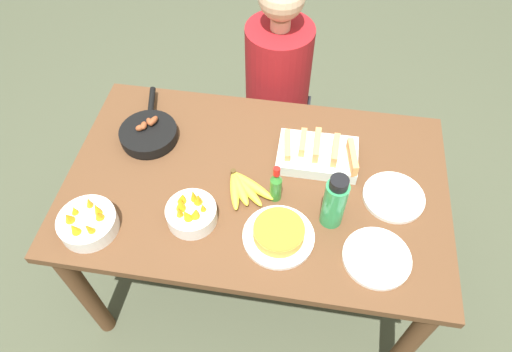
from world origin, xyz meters
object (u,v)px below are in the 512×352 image
object	(u,v)px
banana_bunch	(244,188)
fruit_bowl_citrus	(88,223)
skillet	(149,133)
empty_plate_far_left	(377,258)
fruit_bowl_mango	(191,212)
water_bottle	(335,202)
hot_sauce_bottle	(276,185)
melon_tray	(318,154)
empty_plate_near_front	(394,197)
person_figure	(276,109)
frittata_plate_center	(279,234)

from	to	relation	value
banana_bunch	fruit_bowl_citrus	bearing A→B (deg)	-154.10
skillet	empty_plate_far_left	xyz separation A→B (m)	(0.90, -0.40, -0.02)
fruit_bowl_mango	fruit_bowl_citrus	bearing A→B (deg)	-164.70
water_bottle	hot_sauce_bottle	world-z (taller)	water_bottle
water_bottle	empty_plate_far_left	bearing A→B (deg)	-39.10
empty_plate_far_left	fruit_bowl_mango	size ratio (longest dim) A/B	1.29
skillet	melon_tray	bearing A→B (deg)	-103.65
empty_plate_near_front	fruit_bowl_citrus	size ratio (longest dim) A/B	1.11
fruit_bowl_mango	water_bottle	size ratio (longest dim) A/B	0.76
empty_plate_far_left	fruit_bowl_mango	distance (m)	0.64
banana_bunch	person_figure	bearing A→B (deg)	87.05
skillet	empty_plate_far_left	world-z (taller)	skillet
empty_plate_far_left	person_figure	size ratio (longest dim) A/B	0.19
empty_plate_near_front	fruit_bowl_mango	world-z (taller)	fruit_bowl_mango
melon_tray	person_figure	world-z (taller)	person_figure
melon_tray	empty_plate_near_front	distance (m)	0.32
empty_plate_far_left	person_figure	bearing A→B (deg)	115.95
banana_bunch	empty_plate_near_front	world-z (taller)	banana_bunch
fruit_bowl_citrus	water_bottle	distance (m)	0.84
banana_bunch	frittata_plate_center	world-z (taller)	frittata_plate_center
empty_plate_far_left	person_figure	world-z (taller)	person_figure
melon_tray	person_figure	distance (m)	0.64
frittata_plate_center	melon_tray	bearing A→B (deg)	73.85
fruit_bowl_mango	person_figure	size ratio (longest dim) A/B	0.14
fruit_bowl_mango	empty_plate_near_front	bearing A→B (deg)	16.00
empty_plate_near_front	fruit_bowl_mango	bearing A→B (deg)	-164.00
person_figure	melon_tray	bearing A→B (deg)	-67.14
skillet	hot_sauce_bottle	distance (m)	0.57
fruit_bowl_mango	melon_tray	bearing A→B (deg)	39.05
skillet	hot_sauce_bottle	world-z (taller)	hot_sauce_bottle
person_figure	hot_sauce_bottle	bearing A→B (deg)	-83.54
water_bottle	hot_sauce_bottle	size ratio (longest dim) A/B	1.37
skillet	fruit_bowl_citrus	xyz separation A→B (m)	(-0.08, -0.44, 0.01)
banana_bunch	water_bottle	size ratio (longest dim) A/B	0.82
fruit_bowl_citrus	hot_sauce_bottle	bearing A→B (deg)	20.44
water_bottle	person_figure	size ratio (longest dim) A/B	0.19
banana_bunch	melon_tray	world-z (taller)	melon_tray
skillet	empty_plate_near_front	size ratio (longest dim) A/B	1.65
banana_bunch	empty_plate_near_front	distance (m)	0.54
hot_sauce_bottle	person_figure	size ratio (longest dim) A/B	0.14
water_bottle	banana_bunch	bearing A→B (deg)	166.74
skillet	frittata_plate_center	size ratio (longest dim) A/B	1.49
melon_tray	skillet	xyz separation A→B (m)	(-0.67, 0.01, -0.01)
person_figure	empty_plate_far_left	bearing A→B (deg)	-64.05
empty_plate_near_front	empty_plate_far_left	world-z (taller)	same
empty_plate_near_front	hot_sauce_bottle	distance (m)	0.43
melon_tray	water_bottle	size ratio (longest dim) A/B	1.30
melon_tray	person_figure	bearing A→B (deg)	112.86
fruit_bowl_mango	frittata_plate_center	bearing A→B (deg)	-5.25
skillet	empty_plate_near_front	bearing A→B (deg)	-111.40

